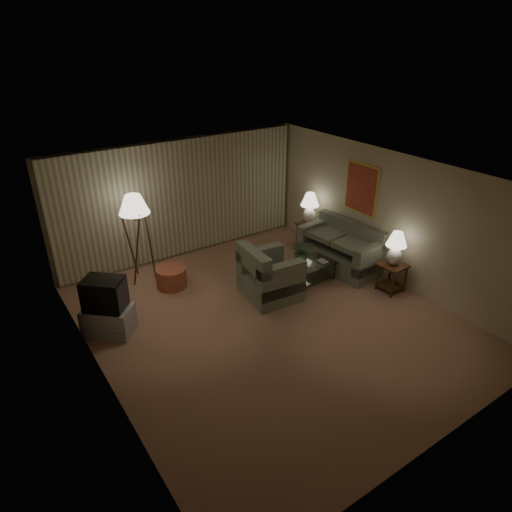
{
  "coord_description": "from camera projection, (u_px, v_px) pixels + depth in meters",
  "views": [
    {
      "loc": [
        -4.14,
        -5.65,
        4.84
      ],
      "look_at": [
        0.11,
        0.6,
        1.03
      ],
      "focal_mm": 32.0,
      "sensor_mm": 36.0,
      "label": 1
    }
  ],
  "objects": [
    {
      "name": "ground",
      "position": [
        269.0,
        319.0,
        8.43
      ],
      "size": [
        7.0,
        7.0,
        0.0
      ],
      "primitive_type": "plane",
      "color": "tan",
      "rests_on": "ground"
    },
    {
      "name": "room_shell",
      "position": [
        226.0,
        206.0,
        8.77
      ],
      "size": [
        6.04,
        7.02,
        2.72
      ],
      "color": "#C0B593",
      "rests_on": "ground"
    },
    {
      "name": "sofa",
      "position": [
        340.0,
        251.0,
        10.1
      ],
      "size": [
        2.0,
        1.27,
        0.81
      ],
      "rotation": [
        0.0,
        0.0,
        -1.47
      ],
      "color": "gray",
      "rests_on": "ground"
    },
    {
      "name": "armchair",
      "position": [
        270.0,
        277.0,
        8.98
      ],
      "size": [
        1.22,
        1.17,
        0.88
      ],
      "rotation": [
        0.0,
        0.0,
        1.48
      ],
      "color": "gray",
      "rests_on": "ground"
    },
    {
      "name": "side_table_near",
      "position": [
        392.0,
        273.0,
        9.18
      ],
      "size": [
        0.49,
        0.49,
        0.6
      ],
      "color": "#351A0E",
      "rests_on": "ground"
    },
    {
      "name": "side_table_far",
      "position": [
        308.0,
        231.0,
        11.1
      ],
      "size": [
        0.52,
        0.44,
        0.6
      ],
      "color": "#351A0E",
      "rests_on": "ground"
    },
    {
      "name": "table_lamp_near",
      "position": [
        396.0,
        246.0,
        8.9
      ],
      "size": [
        0.41,
        0.41,
        0.71
      ],
      "color": "white",
      "rests_on": "side_table_near"
    },
    {
      "name": "table_lamp_far",
      "position": [
        310.0,
        206.0,
        10.81
      ],
      "size": [
        0.44,
        0.44,
        0.76
      ],
      "color": "white",
      "rests_on": "side_table_far"
    },
    {
      "name": "coffee_table",
      "position": [
        307.0,
        270.0,
        9.57
      ],
      "size": [
        1.23,
        0.67,
        0.41
      ],
      "color": "silver",
      "rests_on": "ground"
    },
    {
      "name": "tv_cabinet",
      "position": [
        109.0,
        320.0,
        7.98
      ],
      "size": [
        1.35,
        1.34,
        0.5
      ],
      "primitive_type": "cube",
      "rotation": [
        0.0,
        0.0,
        -0.75
      ],
      "color": "#B0B0B3",
      "rests_on": "ground"
    },
    {
      "name": "crt_tv",
      "position": [
        104.0,
        294.0,
        7.74
      ],
      "size": [
        1.13,
        1.13,
        0.57
      ],
      "primitive_type": "cube",
      "rotation": [
        0.0,
        0.0,
        -0.75
      ],
      "color": "black",
      "rests_on": "tv_cabinet"
    },
    {
      "name": "floor_lamp",
      "position": [
        138.0,
        237.0,
        9.34
      ],
      "size": [
        0.61,
        0.61,
        1.89
      ],
      "color": "#351A0E",
      "rests_on": "ground"
    },
    {
      "name": "ottoman",
      "position": [
        171.0,
        277.0,
        9.42
      ],
      "size": [
        0.71,
        0.71,
        0.42
      ],
      "primitive_type": "cylinder",
      "rotation": [
        0.0,
        0.0,
        0.14
      ],
      "color": "#B55B3D",
      "rests_on": "ground"
    },
    {
      "name": "vase",
      "position": [
        302.0,
        263.0,
        9.4
      ],
      "size": [
        0.17,
        0.17,
        0.15
      ],
      "primitive_type": "imported",
      "rotation": [
        0.0,
        0.0,
        0.21
      ],
      "color": "silver",
      "rests_on": "coffee_table"
    },
    {
      "name": "flowers",
      "position": [
        302.0,
        249.0,
        9.25
      ],
      "size": [
        0.56,
        0.53,
        0.49
      ],
      "primitive_type": "imported",
      "rotation": [
        0.0,
        0.0,
        -0.41
      ],
      "color": "#437835",
      "rests_on": "vase"
    },
    {
      "name": "book",
      "position": [
        319.0,
        262.0,
        9.55
      ],
      "size": [
        0.17,
        0.24,
        0.02
      ],
      "primitive_type": "imported",
      "rotation": [
        0.0,
        0.0,
        0.01
      ],
      "color": "olive",
      "rests_on": "coffee_table"
    }
  ]
}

